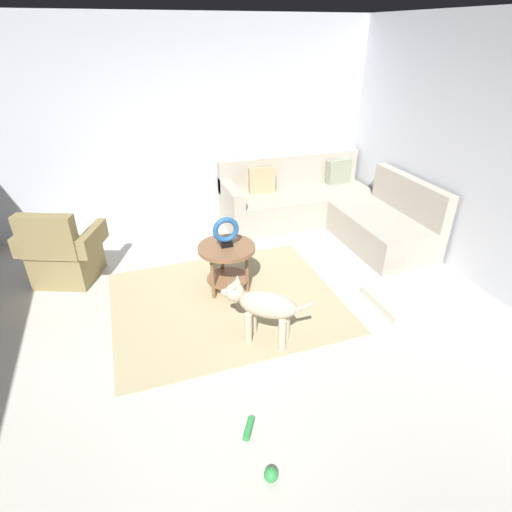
# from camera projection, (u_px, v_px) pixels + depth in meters

# --- Properties ---
(ground_plane) EXTENTS (6.00, 6.00, 0.10)m
(ground_plane) POSITION_uv_depth(u_px,v_px,m) (231.00, 352.00, 3.67)
(ground_plane) COLOR beige
(wall_back) EXTENTS (6.00, 0.12, 2.70)m
(wall_back) POSITION_uv_depth(u_px,v_px,m) (167.00, 128.00, 5.41)
(wall_back) COLOR silver
(wall_back) RESTS_ON ground_plane
(area_rug) EXTENTS (2.30, 1.90, 0.01)m
(area_rug) POSITION_uv_depth(u_px,v_px,m) (226.00, 301.00, 4.26)
(area_rug) COLOR tan
(area_rug) RESTS_ON ground_plane
(sectional_couch) EXTENTS (2.20, 2.25, 0.88)m
(sectional_couch) POSITION_uv_depth(u_px,v_px,m) (326.00, 209.00, 5.73)
(sectional_couch) COLOR #B2A899
(sectional_couch) RESTS_ON ground_plane
(armchair) EXTENTS (0.97, 0.86, 0.88)m
(armchair) POSITION_uv_depth(u_px,v_px,m) (63.00, 255.00, 4.49)
(armchair) COLOR olive
(armchair) RESTS_ON ground_plane
(side_table) EXTENTS (0.60, 0.60, 0.54)m
(side_table) POSITION_uv_depth(u_px,v_px,m) (227.00, 257.00, 4.26)
(side_table) COLOR brown
(side_table) RESTS_ON ground_plane
(torus_sculpture) EXTENTS (0.28, 0.08, 0.33)m
(torus_sculpture) POSITION_uv_depth(u_px,v_px,m) (226.00, 231.00, 4.12)
(torus_sculpture) COLOR black
(torus_sculpture) RESTS_ON side_table
(dog_bed_mat) EXTENTS (0.80, 0.60, 0.09)m
(dog_bed_mat) POSITION_uv_depth(u_px,v_px,m) (410.00, 298.00, 4.25)
(dog_bed_mat) COLOR beige
(dog_bed_mat) RESTS_ON ground_plane
(dog) EXTENTS (0.71, 0.54, 0.63)m
(dog) POSITION_uv_depth(u_px,v_px,m) (263.00, 306.00, 3.56)
(dog) COLOR beige
(dog) RESTS_ON ground_plane
(dog_toy_ball) EXTENTS (0.09, 0.09, 0.09)m
(dog_toy_ball) POSITION_uv_depth(u_px,v_px,m) (271.00, 475.00, 2.56)
(dog_toy_ball) COLOR green
(dog_toy_ball) RESTS_ON ground_plane
(dog_toy_rope) EXTENTS (0.14, 0.18, 0.05)m
(dog_toy_rope) POSITION_uv_depth(u_px,v_px,m) (249.00, 428.00, 2.88)
(dog_toy_rope) COLOR green
(dog_toy_rope) RESTS_ON ground_plane
(dog_toy_bone) EXTENTS (0.07, 0.18, 0.06)m
(dog_toy_bone) POSITION_uv_depth(u_px,v_px,m) (279.00, 310.00, 4.08)
(dog_toy_bone) COLOR blue
(dog_toy_bone) RESTS_ON ground_plane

